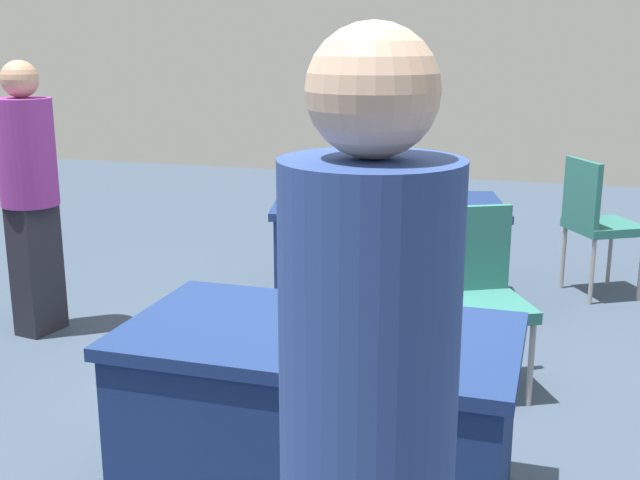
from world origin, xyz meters
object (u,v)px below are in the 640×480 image
(table_foreground, at_px, (387,254))
(chair_near_front, at_px, (361,191))
(chair_tucked_right, at_px, (596,217))
(yarn_ball, at_px, (326,188))
(scissors_red, at_px, (448,201))
(table_mid_left, at_px, (320,418))
(person_presenter, at_px, (367,444))
(chair_tucked_left, at_px, (478,289))
(person_organiser, at_px, (29,185))
(laptop_silver, at_px, (409,198))

(table_foreground, distance_m, chair_near_front, 1.37)
(chair_tucked_right, height_order, yarn_ball, chair_tucked_right)
(table_foreground, xyz_separation_m, scissors_red, (-0.38, -0.11, 0.37))
(table_mid_left, distance_m, chair_near_front, 3.76)
(chair_tucked_right, height_order, person_presenter, person_presenter)
(chair_tucked_left, distance_m, scissors_red, 1.30)
(chair_near_front, height_order, yarn_ball, chair_near_front)
(person_organiser, bearing_deg, scissors_red, 126.40)
(table_mid_left, bearing_deg, scissors_red, -92.70)
(table_foreground, xyz_separation_m, person_organiser, (1.96, 1.09, 0.56))
(person_presenter, xyz_separation_m, scissors_red, (0.38, -3.84, -0.29))
(chair_tucked_left, distance_m, person_presenter, 2.64)
(table_mid_left, xyz_separation_m, person_organiser, (2.22, -1.32, 0.56))
(chair_tucked_right, height_order, laptop_silver, chair_tucked_right)
(table_mid_left, xyz_separation_m, chair_tucked_right, (-1.08, -3.09, 0.20))
(chair_tucked_right, distance_m, yarn_ball, 1.91)
(chair_near_front, relative_size, scissors_red, 5.27)
(table_mid_left, height_order, scissors_red, scissors_red)
(chair_tucked_right, relative_size, yarn_ball, 7.80)
(chair_tucked_left, relative_size, chair_tucked_right, 0.97)
(chair_tucked_right, bearing_deg, scissors_red, -89.73)
(table_foreground, relative_size, chair_tucked_right, 1.70)
(chair_near_front, distance_m, chair_tucked_right, 1.93)
(laptop_silver, relative_size, scissors_red, 2.25)
(laptop_silver, height_order, scissors_red, laptop_silver)
(chair_tucked_left, bearing_deg, chair_tucked_right, -135.85)
(person_presenter, height_order, laptop_silver, person_presenter)
(table_mid_left, xyz_separation_m, person_presenter, (-0.50, 1.32, 0.66))
(table_mid_left, distance_m, chair_tucked_right, 3.28)
(table_mid_left, distance_m, person_organiser, 2.65)
(person_presenter, relative_size, person_organiser, 1.09)
(table_foreground, distance_m, person_presenter, 3.86)
(person_organiser, height_order, yarn_ball, person_organiser)
(laptop_silver, xyz_separation_m, yarn_ball, (0.58, -0.04, 0.02))
(laptop_silver, bearing_deg, person_presenter, 76.60)
(chair_near_front, bearing_deg, chair_tucked_right, -54.08)
(yarn_ball, bearing_deg, table_foreground, 176.66)
(table_foreground, xyz_separation_m, chair_tucked_left, (-0.72, 1.13, 0.17))
(person_presenter, height_order, scissors_red, person_presenter)
(chair_tucked_left, xyz_separation_m, chair_tucked_right, (-0.62, -1.81, 0.03))
(yarn_ball, bearing_deg, chair_tucked_right, -160.04)
(person_presenter, xyz_separation_m, laptop_silver, (0.62, -3.71, -0.25))
(table_mid_left, distance_m, scissors_red, 2.55)
(table_mid_left, xyz_separation_m, chair_near_front, (0.76, -3.68, 0.18))
(chair_tucked_left, bearing_deg, person_presenter, 64.01)
(laptop_silver, bearing_deg, table_foreground, -30.05)
(chair_tucked_left, height_order, scissors_red, chair_tucked_left)
(table_foreground, bearing_deg, person_organiser, 29.06)
(person_presenter, distance_m, person_organiser, 3.79)
(table_foreground, xyz_separation_m, table_mid_left, (-0.26, 2.41, 0.00))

